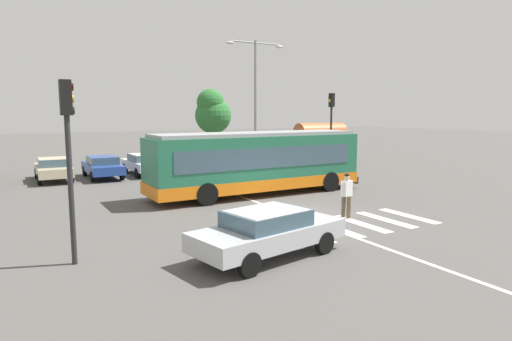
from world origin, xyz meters
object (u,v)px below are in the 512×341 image
at_px(foreground_sedan, 268,230).
at_px(parked_car_champagne, 53,168).
at_px(parked_car_red, 223,159).
at_px(pedestrian_crossing_street, 347,193).
at_px(traffic_light_near_corner, 68,143).
at_px(parked_car_black, 256,157).
at_px(traffic_light_far_corner, 331,120).
at_px(twin_arm_street_lamp, 256,92).
at_px(parked_car_teal, 187,161).
at_px(parked_car_white, 144,163).
at_px(parked_car_blue, 103,166).
at_px(city_transit_bus, 257,162).
at_px(bus_stop_shelter, 320,134).
at_px(background_tree_right, 212,112).

bearing_deg(foreground_sedan, parked_car_champagne, 102.24).
xyz_separation_m(parked_car_champagne, parked_car_red, (10.85, -0.39, 0.00)).
distance_m(pedestrian_crossing_street, traffic_light_near_corner, 10.06).
height_order(parked_car_black, traffic_light_near_corner, traffic_light_near_corner).
height_order(pedestrian_crossing_street, parked_car_red, pedestrian_crossing_street).
distance_m(traffic_light_far_corner, twin_arm_street_lamp, 5.40).
bearing_deg(twin_arm_street_lamp, traffic_light_near_corner, -133.90).
bearing_deg(twin_arm_street_lamp, parked_car_teal, 157.79).
distance_m(parked_car_white, parked_car_red, 5.51).
bearing_deg(parked_car_teal, foreground_sedan, -103.52).
xyz_separation_m(parked_car_blue, parked_car_black, (10.74, -0.14, 0.00)).
height_order(parked_car_blue, twin_arm_street_lamp, twin_arm_street_lamp).
bearing_deg(traffic_light_far_corner, parked_car_red, 138.98).
height_order(foreground_sedan, parked_car_black, same).
distance_m(foreground_sedan, traffic_light_near_corner, 5.77).
bearing_deg(parked_car_white, parked_car_teal, -6.10).
distance_m(city_transit_bus, parked_car_teal, 9.33).
bearing_deg(parked_car_white, parked_car_blue, -175.15).
distance_m(city_transit_bus, traffic_light_far_corner, 9.46).
relative_size(foreground_sedan, parked_car_champagne, 1.06).
distance_m(foreground_sedan, bus_stop_shelter, 21.09).
relative_size(parked_car_black, traffic_light_far_corner, 0.86).
relative_size(parked_car_white, traffic_light_far_corner, 0.87).
distance_m(parked_car_white, bus_stop_shelter, 12.82).
height_order(foreground_sedan, parked_car_blue, same).
relative_size(bus_stop_shelter, background_tree_right, 0.65).
bearing_deg(background_tree_right, traffic_light_near_corner, -121.41).
bearing_deg(parked_car_red, parked_car_champagne, 177.93).
distance_m(pedestrian_crossing_street, bus_stop_shelter, 16.06).
xyz_separation_m(pedestrian_crossing_street, twin_arm_street_lamp, (3.58, 13.45, 4.42)).
bearing_deg(parked_car_blue, foreground_sedan, -86.17).
distance_m(parked_car_white, traffic_light_near_corner, 17.31).
bearing_deg(foreground_sedan, pedestrian_crossing_street, 26.46).
relative_size(parked_car_white, background_tree_right, 0.75).
height_order(twin_arm_street_lamp, background_tree_right, twin_arm_street_lamp).
height_order(parked_car_white, parked_car_black, same).
bearing_deg(foreground_sedan, parked_car_red, 68.66).
bearing_deg(city_transit_bus, pedestrian_crossing_street, -84.49).
relative_size(parked_car_white, parked_car_teal, 1.01).
bearing_deg(foreground_sedan, bus_stop_shelter, 48.47).
relative_size(parked_car_champagne, traffic_light_far_corner, 0.86).
bearing_deg(city_transit_bus, background_tree_right, 72.92).
height_order(foreground_sedan, background_tree_right, background_tree_right).
relative_size(city_transit_bus, parked_car_red, 2.38).
relative_size(foreground_sedan, traffic_light_far_corner, 0.91).
relative_size(city_transit_bus, parked_car_blue, 2.43).
bearing_deg(parked_car_red, parked_car_black, -1.76).
xyz_separation_m(traffic_light_far_corner, twin_arm_street_lamp, (-3.99, 3.11, 1.89)).
xyz_separation_m(traffic_light_near_corner, background_tree_right, (14.61, 23.93, 0.81)).
bearing_deg(foreground_sedan, traffic_light_near_corner, 156.97).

